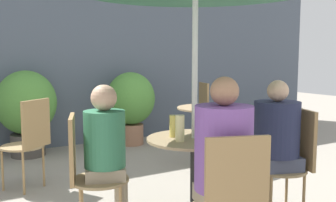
{
  "coord_description": "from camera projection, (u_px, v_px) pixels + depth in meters",
  "views": [
    {
      "loc": [
        -1.78,
        -2.39,
        1.38
      ],
      "look_at": [
        -0.06,
        0.49,
        0.99
      ],
      "focal_mm": 42.0,
      "sensor_mm": 36.0,
      "label": 1
    }
  ],
  "objects": [
    {
      "name": "storefront_wall",
      "position": [
        69.0,
        47.0,
        5.92
      ],
      "size": [
        10.0,
        0.06,
        3.0
      ],
      "color": "#4C5666",
      "rests_on": "ground_plane"
    },
    {
      "name": "cafe_table_near",
      "position": [
        194.0,
        160.0,
        3.08
      ],
      "size": [
        0.75,
        0.75,
        0.74
      ],
      "color": "black",
      "rests_on": "ground_plane"
    },
    {
      "name": "cafe_table_far",
      "position": [
        208.0,
        120.0,
        4.89
      ],
      "size": [
        0.78,
        0.78,
        0.74
      ],
      "color": "black",
      "rests_on": "ground_plane"
    },
    {
      "name": "bistro_chair_0",
      "position": [
        86.0,
        166.0,
        2.92
      ],
      "size": [
        0.48,
        0.46,
        0.94
      ],
      "rotation": [
        0.0,
        0.0,
        1.23
      ],
      "color": "#997F56",
      "rests_on": "ground_plane"
    },
    {
      "name": "bistro_chair_1",
      "position": [
        231.0,
        198.0,
        2.27
      ],
      "size": [
        0.46,
        0.48,
        0.94
      ],
      "rotation": [
        0.0,
        0.0,
        -3.49
      ],
      "color": "#997F56",
      "rests_on": "ground_plane"
    },
    {
      "name": "bistro_chair_2",
      "position": [
        292.0,
        155.0,
        3.24
      ],
      "size": [
        0.48,
        0.46,
        0.94
      ],
      "rotation": [
        0.0,
        0.0,
        -1.92
      ],
      "color": "#997F56",
      "rests_on": "ground_plane"
    },
    {
      "name": "bistro_chair_3",
      "position": [
        30.0,
        137.0,
        3.99
      ],
      "size": [
        0.49,
        0.5,
        0.94
      ],
      "rotation": [
        0.0,
        0.0,
        3.75
      ],
      "color": "#997F56",
      "rests_on": "ground_plane"
    },
    {
      "name": "bistro_chair_4",
      "position": [
        209.0,
        106.0,
        6.39
      ],
      "size": [
        0.47,
        0.45,
        0.94
      ],
      "rotation": [
        0.0,
        0.0,
        1.32
      ],
      "color": "#997F56",
      "rests_on": "ground_plane"
    },
    {
      "name": "seated_person_0",
      "position": [
        107.0,
        146.0,
        2.94
      ],
      "size": [
        0.37,
        0.35,
        1.17
      ],
      "rotation": [
        0.0,
        0.0,
        1.23
      ],
      "color": "gray",
      "rests_on": "ground_plane"
    },
    {
      "name": "seated_person_1",
      "position": [
        223.0,
        160.0,
        2.4
      ],
      "size": [
        0.4,
        0.42,
        1.25
      ],
      "rotation": [
        0.0,
        0.0,
        2.8
      ],
      "color": "gray",
      "rests_on": "ground_plane"
    },
    {
      "name": "seated_person_2",
      "position": [
        274.0,
        139.0,
        3.19
      ],
      "size": [
        0.44,
        0.42,
        1.18
      ],
      "rotation": [
        0.0,
        0.0,
        4.37
      ],
      "color": "#42475B",
      "rests_on": "ground_plane"
    },
    {
      "name": "beer_glass_0",
      "position": [
        180.0,
        128.0,
        2.93
      ],
      "size": [
        0.07,
        0.07,
        0.2
      ],
      "color": "beige",
      "rests_on": "cafe_table_near"
    },
    {
      "name": "beer_glass_1",
      "position": [
        215.0,
        130.0,
        2.98
      ],
      "size": [
        0.06,
        0.06,
        0.15
      ],
      "color": "#B28433",
      "rests_on": "cafe_table_near"
    },
    {
      "name": "beer_glass_2",
      "position": [
        207.0,
        123.0,
        3.17
      ],
      "size": [
        0.07,
        0.07,
        0.2
      ],
      "color": "#B28433",
      "rests_on": "cafe_table_near"
    },
    {
      "name": "beer_glass_3",
      "position": [
        173.0,
        126.0,
        3.09
      ],
      "size": [
        0.06,
        0.06,
        0.17
      ],
      "color": "#DBC65B",
      "rests_on": "cafe_table_near"
    },
    {
      "name": "potted_plant_0",
      "position": [
        26.0,
        107.0,
        5.35
      ],
      "size": [
        0.81,
        0.81,
        1.18
      ],
      "color": "#47423D",
      "rests_on": "ground_plane"
    },
    {
      "name": "potted_plant_1",
      "position": [
        131.0,
        102.0,
        6.06
      ],
      "size": [
        0.75,
        0.75,
        1.12
      ],
      "color": "#93664C",
      "rests_on": "ground_plane"
    }
  ]
}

